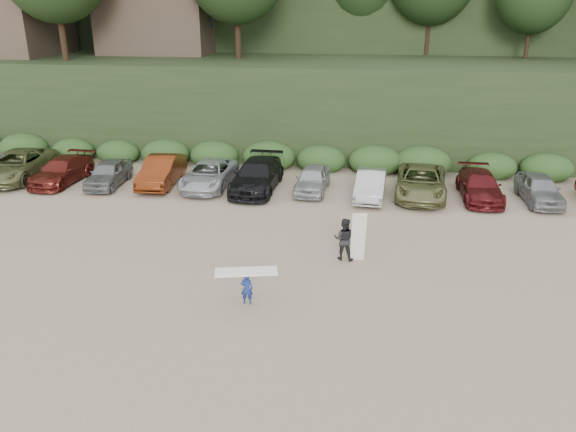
# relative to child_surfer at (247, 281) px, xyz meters

# --- Properties ---
(ground) EXTENTS (120.00, 120.00, 0.00)m
(ground) POSITION_rel_child_surfer_xyz_m (-0.12, 2.19, -0.86)
(ground) COLOR tan
(ground) RESTS_ON ground
(parked_cars) EXTENTS (39.75, 6.17, 1.64)m
(parked_cars) POSITION_rel_child_surfer_xyz_m (-4.03, 12.27, -0.11)
(parked_cars) COLOR #ABABB0
(parked_cars) RESTS_ON ground
(child_surfer) EXTENTS (2.19, 1.04, 1.27)m
(child_surfer) POSITION_rel_child_surfer_xyz_m (0.00, 0.00, 0.00)
(child_surfer) COLOR navy
(child_surfer) RESTS_ON ground
(adult_surfer) EXTENTS (1.34, 0.78, 2.08)m
(adult_surfer) POSITION_rel_child_surfer_xyz_m (3.17, 4.05, 0.03)
(adult_surfer) COLOR black
(adult_surfer) RESTS_ON ground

